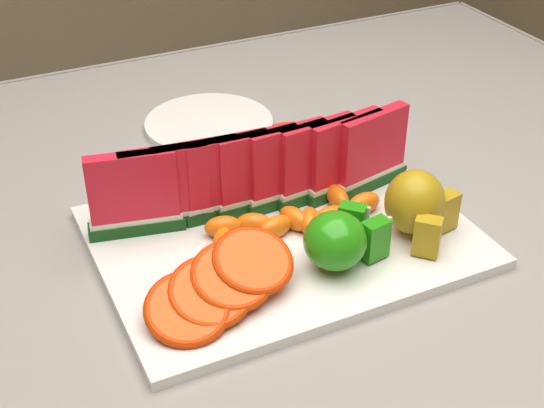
{
  "coord_description": "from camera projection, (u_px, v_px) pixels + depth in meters",
  "views": [
    {
      "loc": [
        -0.21,
        -0.66,
        1.26
      ],
      "look_at": [
        0.08,
        -0.05,
        0.81
      ],
      "focal_mm": 50.0,
      "sensor_mm": 36.0,
      "label": 1
    }
  ],
  "objects": [
    {
      "name": "watermelon_row",
      "position": [
        258.0,
        173.0,
        0.85
      ],
      "size": [
        0.39,
        0.07,
        0.1
      ],
      "color": "#144011",
      "rests_on": "platter"
    },
    {
      "name": "table",
      "position": [
        196.0,
        305.0,
        0.91
      ],
      "size": [
        1.4,
        0.9,
        0.75
      ],
      "color": "#4E291A",
      "rests_on": "ground"
    },
    {
      "name": "tablecloth",
      "position": [
        193.0,
        264.0,
        0.87
      ],
      "size": [
        1.53,
        1.03,
        0.2
      ],
      "color": "gray",
      "rests_on": "table"
    },
    {
      "name": "orange_fan_front",
      "position": [
        221.0,
        284.0,
        0.72
      ],
      "size": [
        0.17,
        0.12,
        0.05
      ],
      "color": "#FA5200",
      "rests_on": "platter"
    },
    {
      "name": "platter",
      "position": [
        283.0,
        237.0,
        0.84
      ],
      "size": [
        0.4,
        0.3,
        0.01
      ],
      "color": "silver",
      "rests_on": "tablecloth"
    },
    {
      "name": "orange_fan_back",
      "position": [
        224.0,
        165.0,
        0.92
      ],
      "size": [
        0.28,
        0.1,
        0.04
      ],
      "color": "#FA5200",
      "rests_on": "platter"
    },
    {
      "name": "apple_cluster",
      "position": [
        340.0,
        239.0,
        0.77
      ],
      "size": [
        0.1,
        0.09,
        0.06
      ],
      "color": "#268218",
      "rests_on": "platter"
    },
    {
      "name": "pear_cluster",
      "position": [
        417.0,
        205.0,
        0.81
      ],
      "size": [
        0.09,
        0.1,
        0.07
      ],
      "color": "#A15807",
      "rests_on": "platter"
    },
    {
      "name": "side_plate",
      "position": [
        209.0,
        124.0,
        1.06
      ],
      "size": [
        0.23,
        0.23,
        0.01
      ],
      "color": "silver",
      "rests_on": "tablecloth"
    },
    {
      "name": "tangerine_segments",
      "position": [
        291.0,
        219.0,
        0.83
      ],
      "size": [
        0.21,
        0.07,
        0.03
      ],
      "color": "orange",
      "rests_on": "platter"
    }
  ]
}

